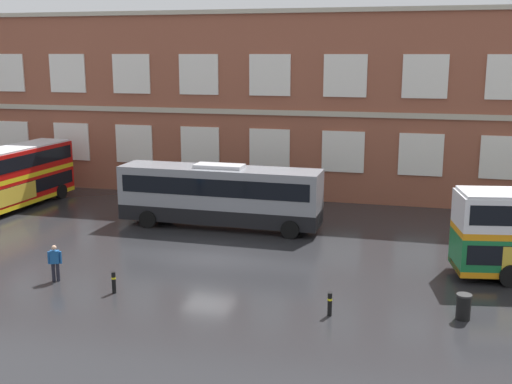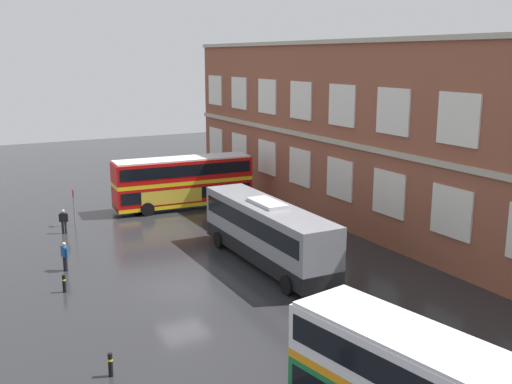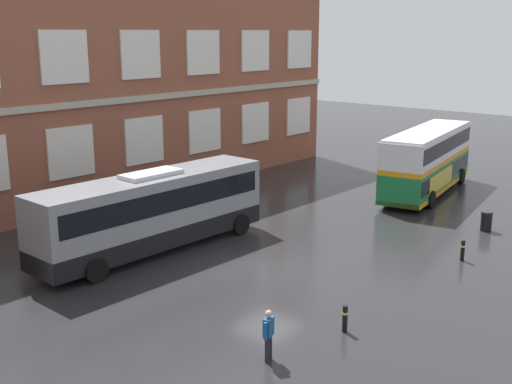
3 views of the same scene
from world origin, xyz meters
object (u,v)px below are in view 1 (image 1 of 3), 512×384
safety_bollard_west (114,282)px  touring_coach (220,196)px  station_litter_bin (463,307)px  safety_bollard_east (330,304)px  double_decker_near (8,178)px  second_passenger (55,262)px

safety_bollard_west → touring_coach: bearing=83.9°
station_litter_bin → safety_bollard_east: bearing=-169.5°
station_litter_bin → touring_coach: bearing=141.6°
double_decker_near → second_passenger: size_ratio=6.56×
second_passenger → safety_bollard_west: size_ratio=1.79×
station_litter_bin → safety_bollard_west: bearing=-176.7°
double_decker_near → safety_bollard_east: double_decker_near is taller
touring_coach → safety_bollard_west: bearing=-96.1°
double_decker_near → touring_coach: double_decker_near is taller
second_passenger → safety_bollard_west: (3.25, -0.70, -0.44)m
second_passenger → station_litter_bin: 17.74m
touring_coach → safety_bollard_east: size_ratio=12.67×
double_decker_near → safety_bollard_west: double_decker_near is taller
second_passenger → safety_bollard_west: bearing=-12.1°
touring_coach → safety_bollard_west: size_ratio=12.67×
safety_bollard_west → safety_bollard_east: bearing=-0.6°
double_decker_near → safety_bollard_east: (22.96, -12.13, -1.66)m
double_decker_near → touring_coach: size_ratio=0.93×
double_decker_near → station_litter_bin: (28.06, -11.18, -1.63)m
safety_bollard_west → safety_bollard_east: size_ratio=1.00×
safety_bollard_west → second_passenger: bearing=167.9°
double_decker_near → safety_bollard_west: (13.57, -12.03, -1.66)m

